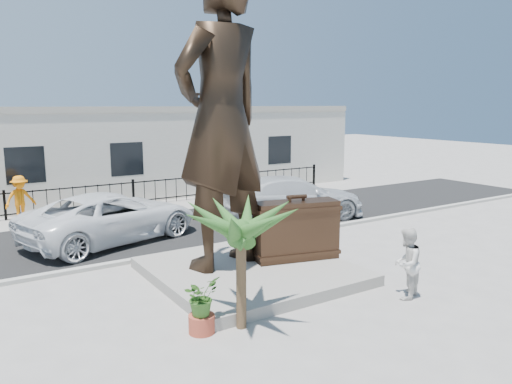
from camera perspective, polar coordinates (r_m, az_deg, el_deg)
ground at (r=13.44m, az=4.69°, el=-10.97°), size 100.00×100.00×0.00m
street at (r=20.10m, az=-9.30°, el=-3.94°), size 40.00×7.00×0.01m
curb at (r=17.03m, az=-4.57°, el=-6.20°), size 40.00×0.25×0.12m
far_sidewalk at (r=23.74m, az=-13.15°, el=-1.91°), size 40.00×2.50×0.02m
plinth at (r=14.28m, az=-0.61°, el=-9.01°), size 5.20×5.20×0.30m
fence at (r=24.37m, az=-13.84°, el=-0.22°), size 22.00×0.10×1.20m
building at (r=28.14m, az=-16.77°, el=4.27°), size 28.00×7.00×4.40m
statue at (r=13.65m, az=-4.01°, el=8.33°), size 3.40×2.66×8.22m
suitcase at (r=14.70m, az=4.62°, el=-4.36°), size 2.57×1.35×1.73m
tourist at (r=13.08m, az=16.85°, el=-7.81°), size 1.08×0.98×1.79m
car_white at (r=18.34m, az=-16.17°, el=-2.74°), size 6.85×4.60×1.75m
car_silver at (r=21.29m, az=4.23°, el=-0.59°), size 6.58×4.15×1.78m
worker at (r=22.70m, az=-25.35°, el=-0.68°), size 1.37×0.99×1.91m
palm_tree at (r=11.28m, az=-1.67°, el=-15.21°), size 1.80×1.80×3.20m
planter at (r=11.03m, az=-6.23°, el=-14.74°), size 0.56×0.56×0.40m
shrub at (r=10.78m, az=-6.30°, el=-11.77°), size 0.93×0.88×0.83m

